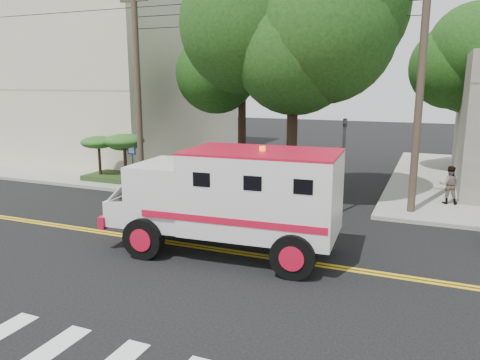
% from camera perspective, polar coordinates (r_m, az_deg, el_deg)
% --- Properties ---
extents(ground, '(100.00, 100.00, 0.00)m').
position_cam_1_polar(ground, '(14.69, -6.96, -7.80)').
color(ground, black).
rests_on(ground, ground).
extents(sidewalk_nw, '(17.00, 17.00, 0.15)m').
position_cam_1_polar(sidewalk_nw, '(33.02, -15.83, 2.96)').
color(sidewalk_nw, gray).
rests_on(sidewalk_nw, ground).
extents(building_left, '(16.00, 14.00, 10.00)m').
position_cam_1_polar(building_left, '(35.09, -17.37, 11.70)').
color(building_left, beige).
rests_on(building_left, sidewalk_nw).
extents(utility_pole_left, '(0.28, 0.28, 9.00)m').
position_cam_1_polar(utility_pole_left, '(21.92, -12.34, 10.48)').
color(utility_pole_left, '#382D23').
rests_on(utility_pole_left, ground).
extents(utility_pole_right, '(0.28, 0.28, 9.00)m').
position_cam_1_polar(utility_pole_right, '(18.20, 21.06, 9.75)').
color(utility_pole_right, '#382D23').
rests_on(utility_pole_right, ground).
extents(tree_main, '(6.08, 5.70, 9.85)m').
position_cam_1_polar(tree_main, '(19.00, 7.74, 18.64)').
color(tree_main, black).
rests_on(tree_main, ground).
extents(tree_left, '(4.48, 4.20, 7.70)m').
position_cam_1_polar(tree_left, '(25.65, 0.74, 13.66)').
color(tree_left, black).
rests_on(tree_left, ground).
extents(traffic_signal, '(0.15, 0.18, 3.60)m').
position_cam_1_polar(traffic_signal, '(18.06, 12.51, 2.99)').
color(traffic_signal, '#3F3F42').
rests_on(traffic_signal, ground).
extents(accessibility_sign, '(0.45, 0.10, 2.02)m').
position_cam_1_polar(accessibility_sign, '(22.69, -12.99, 2.53)').
color(accessibility_sign, '#3F3F42').
rests_on(accessibility_sign, ground).
extents(palm_planter, '(3.52, 2.63, 2.36)m').
position_cam_1_polar(palm_planter, '(23.74, -14.82, 3.53)').
color(palm_planter, '#1E3314').
rests_on(palm_planter, sidewalk_nw).
extents(armored_truck, '(6.91, 3.11, 3.08)m').
position_cam_1_polar(armored_truck, '(13.38, -0.91, -1.85)').
color(armored_truck, silver).
rests_on(armored_truck, ground).
extents(pedestrian_b, '(0.79, 0.64, 1.53)m').
position_cam_1_polar(pedestrian_b, '(20.37, 24.14, -0.54)').
color(pedestrian_b, gray).
rests_on(pedestrian_b, sidewalk_ne).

